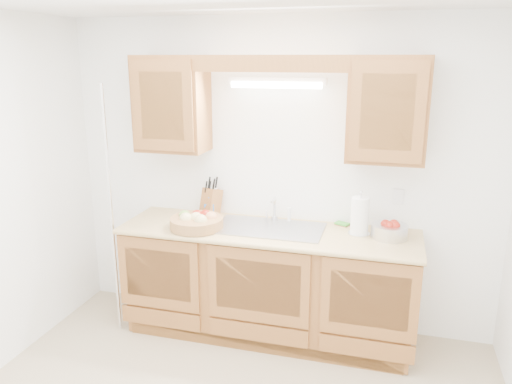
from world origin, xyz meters
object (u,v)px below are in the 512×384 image
(knife_block, at_px, (211,202))
(apple_bowl, at_px, (390,230))
(paper_towel, at_px, (360,216))
(fruit_basket, at_px, (197,221))

(knife_block, height_order, apple_bowl, knife_block)
(knife_block, bearing_deg, paper_towel, 13.99)
(fruit_basket, relative_size, apple_bowl, 1.66)
(paper_towel, bearing_deg, knife_block, 174.31)
(fruit_basket, bearing_deg, knife_block, 89.97)
(fruit_basket, xyz_separation_m, apple_bowl, (1.44, 0.18, 0.00))
(fruit_basket, distance_m, paper_towel, 1.24)
(fruit_basket, xyz_separation_m, paper_towel, (1.22, 0.20, 0.08))
(apple_bowl, bearing_deg, paper_towel, 175.39)
(paper_towel, bearing_deg, apple_bowl, -4.61)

